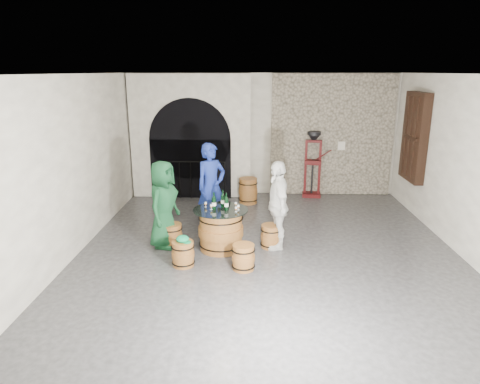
{
  "coord_description": "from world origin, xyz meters",
  "views": [
    {
      "loc": [
        -0.31,
        -7.37,
        3.25
      ],
      "look_at": [
        -0.53,
        0.36,
        1.05
      ],
      "focal_mm": 32.0,
      "sensor_mm": 36.0,
      "label": 1
    }
  ],
  "objects_px": {
    "barrel_stool_near_right": "(243,257)",
    "barrel_stool_near_left": "(183,254)",
    "barrel_table": "(221,230)",
    "side_barrel": "(248,191)",
    "barrel_stool_far": "(213,221)",
    "barrel_stool_left": "(172,235)",
    "wine_bottle_right": "(223,200)",
    "corking_press": "(313,159)",
    "wine_bottle_center": "(226,203)",
    "person_white": "(277,205)",
    "barrel_stool_right": "(271,236)",
    "person_green": "(163,204)",
    "wine_bottle_left": "(214,202)",
    "person_blue": "(211,187)"
  },
  "relations": [
    {
      "from": "barrel_stool_near_right",
      "to": "barrel_stool_near_left",
      "type": "distance_m",
      "value": 1.05
    },
    {
      "from": "barrel_table",
      "to": "side_barrel",
      "type": "xyz_separation_m",
      "value": [
        0.48,
        2.94,
        -0.07
      ]
    },
    {
      "from": "barrel_stool_far",
      "to": "side_barrel",
      "type": "height_order",
      "value": "side_barrel"
    },
    {
      "from": "barrel_stool_left",
      "to": "wine_bottle_right",
      "type": "distance_m",
      "value": 1.2
    },
    {
      "from": "barrel_table",
      "to": "corking_press",
      "type": "bearing_deg",
      "value": 58.85
    },
    {
      "from": "barrel_stool_near_left",
      "to": "wine_bottle_center",
      "type": "height_order",
      "value": "wine_bottle_center"
    },
    {
      "from": "wine_bottle_right",
      "to": "wine_bottle_center",
      "type": "bearing_deg",
      "value": -67.86
    },
    {
      "from": "barrel_stool_far",
      "to": "person_white",
      "type": "bearing_deg",
      "value": -31.98
    },
    {
      "from": "barrel_table",
      "to": "barrel_stool_right",
      "type": "bearing_deg",
      "value": 6.82
    },
    {
      "from": "person_green",
      "to": "side_barrel",
      "type": "xyz_separation_m",
      "value": [
        1.56,
        2.81,
        -0.51
      ]
    },
    {
      "from": "barrel_stool_near_left",
      "to": "side_barrel",
      "type": "distance_m",
      "value": 3.83
    },
    {
      "from": "barrel_stool_near_left",
      "to": "wine_bottle_left",
      "type": "bearing_deg",
      "value": 57.21
    },
    {
      "from": "barrel_stool_near_right",
      "to": "wine_bottle_left",
      "type": "distance_m",
      "value": 1.24
    },
    {
      "from": "barrel_stool_far",
      "to": "corking_press",
      "type": "distance_m",
      "value": 3.68
    },
    {
      "from": "person_blue",
      "to": "barrel_stool_near_right",
      "type": "bearing_deg",
      "value": -108.36
    },
    {
      "from": "barrel_stool_near_left",
      "to": "corking_press",
      "type": "bearing_deg",
      "value": 57.35
    },
    {
      "from": "person_blue",
      "to": "person_white",
      "type": "bearing_deg",
      "value": -75.38
    },
    {
      "from": "barrel_stool_far",
      "to": "wine_bottle_right",
      "type": "height_order",
      "value": "wine_bottle_right"
    },
    {
      "from": "barrel_stool_left",
      "to": "person_white",
      "type": "relative_size",
      "value": 0.26
    },
    {
      "from": "barrel_stool_left",
      "to": "wine_bottle_left",
      "type": "bearing_deg",
      "value": -7.19
    },
    {
      "from": "person_green",
      "to": "person_blue",
      "type": "relative_size",
      "value": 0.91
    },
    {
      "from": "barrel_stool_left",
      "to": "person_white",
      "type": "bearing_deg",
      "value": 0.37
    },
    {
      "from": "barrel_table",
      "to": "barrel_stool_left",
      "type": "height_order",
      "value": "barrel_table"
    },
    {
      "from": "side_barrel",
      "to": "wine_bottle_center",
      "type": "bearing_deg",
      "value": -97.14
    },
    {
      "from": "barrel_stool_near_right",
      "to": "side_barrel",
      "type": "distance_m",
      "value": 3.78
    },
    {
      "from": "person_white",
      "to": "barrel_table",
      "type": "bearing_deg",
      "value": -90.94
    },
    {
      "from": "barrel_stool_near_right",
      "to": "wine_bottle_right",
      "type": "distance_m",
      "value": 1.29
    },
    {
      "from": "barrel_stool_right",
      "to": "barrel_table",
      "type": "bearing_deg",
      "value": -173.18
    },
    {
      "from": "barrel_stool_right",
      "to": "barrel_stool_near_right",
      "type": "bearing_deg",
      "value": -117.86
    },
    {
      "from": "person_blue",
      "to": "wine_bottle_center",
      "type": "relative_size",
      "value": 5.64
    },
    {
      "from": "barrel_stool_near_left",
      "to": "wine_bottle_left",
      "type": "xyz_separation_m",
      "value": [
        0.48,
        0.74,
        0.7
      ]
    },
    {
      "from": "barrel_stool_near_right",
      "to": "barrel_stool_near_left",
      "type": "relative_size",
      "value": 1.0
    },
    {
      "from": "barrel_stool_right",
      "to": "corking_press",
      "type": "bearing_deg",
      "value": 70.54
    },
    {
      "from": "person_blue",
      "to": "wine_bottle_center",
      "type": "distance_m",
      "value": 1.22
    },
    {
      "from": "person_green",
      "to": "person_white",
      "type": "bearing_deg",
      "value": -73.15
    },
    {
      "from": "barrel_stool_left",
      "to": "corking_press",
      "type": "height_order",
      "value": "corking_press"
    },
    {
      "from": "barrel_stool_near_right",
      "to": "barrel_stool_far",
      "type": "bearing_deg",
      "value": 110.56
    },
    {
      "from": "barrel_table",
      "to": "person_blue",
      "type": "height_order",
      "value": "person_blue"
    },
    {
      "from": "barrel_stool_near_right",
      "to": "wine_bottle_left",
      "type": "height_order",
      "value": "wine_bottle_left"
    },
    {
      "from": "person_white",
      "to": "corking_press",
      "type": "bearing_deg",
      "value": 154.34
    },
    {
      "from": "person_blue",
      "to": "wine_bottle_right",
      "type": "xyz_separation_m",
      "value": [
        0.31,
        -0.97,
        0.0
      ]
    },
    {
      "from": "barrel_stool_far",
      "to": "person_blue",
      "type": "xyz_separation_m",
      "value": [
        -0.05,
        0.21,
        0.7
      ]
    },
    {
      "from": "barrel_table",
      "to": "wine_bottle_center",
      "type": "relative_size",
      "value": 3.14
    },
    {
      "from": "barrel_stool_far",
      "to": "wine_bottle_center",
      "type": "relative_size",
      "value": 1.37
    },
    {
      "from": "barrel_stool_right",
      "to": "barrel_stool_near_left",
      "type": "xyz_separation_m",
      "value": [
        -1.55,
        -0.85,
        0.0
      ]
    },
    {
      "from": "barrel_table",
      "to": "barrel_stool_right",
      "type": "xyz_separation_m",
      "value": [
        0.94,
        0.11,
        -0.17
      ]
    },
    {
      "from": "barrel_stool_near_left",
      "to": "wine_bottle_center",
      "type": "bearing_deg",
      "value": 45.04
    },
    {
      "from": "person_white",
      "to": "side_barrel",
      "type": "xyz_separation_m",
      "value": [
        -0.57,
        2.81,
        -0.52
      ]
    },
    {
      "from": "barrel_stool_right",
      "to": "wine_bottle_right",
      "type": "xyz_separation_m",
      "value": [
        -0.91,
        0.05,
        0.7
      ]
    },
    {
      "from": "barrel_table",
      "to": "person_white",
      "type": "height_order",
      "value": "person_white"
    }
  ]
}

